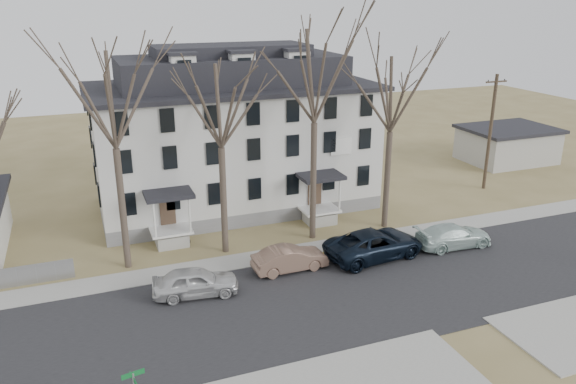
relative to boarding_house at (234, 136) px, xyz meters
name	(u,v)px	position (x,y,z in m)	size (l,w,h in m)	color
ground	(370,313)	(2.00, -17.95, -5.38)	(120.00, 120.00, 0.00)	olive
main_road	(352,295)	(2.00, -15.95, -5.38)	(120.00, 10.00, 0.04)	#27272A
far_sidewalk	(309,250)	(2.00, -9.95, -5.38)	(120.00, 2.00, 0.08)	#A09F97
yellow_curb	(385,244)	(7.00, -10.85, -5.38)	(14.00, 0.25, 0.06)	gold
boarding_house	(234,136)	(0.00, 0.00, 0.00)	(20.80, 12.36, 12.05)	slate
distant_building	(507,144)	(28.00, 2.05, -3.70)	(8.50, 6.50, 3.35)	#A09F97
tree_far_left	(110,94)	(-9.00, -8.15, 4.96)	(8.40, 8.40, 13.72)	#473B31
tree_mid_left	(220,100)	(-3.00, -8.15, 4.22)	(7.80, 7.80, 12.74)	#473B31
tree_center	(315,70)	(3.00, -8.15, 5.71)	(9.00, 9.00, 14.70)	#473B31
tree_mid_right	(393,89)	(8.50, -8.15, 4.22)	(7.80, 7.80, 12.74)	#473B31
utility_pole_far	(490,131)	(20.50, -3.95, -0.47)	(2.00, 0.28, 9.50)	#3D3023
car_silver	(195,282)	(-5.93, -13.00, -4.60)	(1.85, 4.59, 1.56)	silver
car_tan	(290,259)	(-0.15, -12.09, -4.65)	(1.55, 4.44, 1.46)	#80614F
car_navy	(375,245)	(5.35, -12.33, -4.51)	(2.89, 6.28, 1.74)	black
car_white	(453,236)	(10.85, -12.76, -4.64)	(2.07, 5.09, 1.48)	silver
bicycle_left	(176,239)	(-5.80, -6.33, -4.89)	(0.65, 1.86, 0.98)	black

